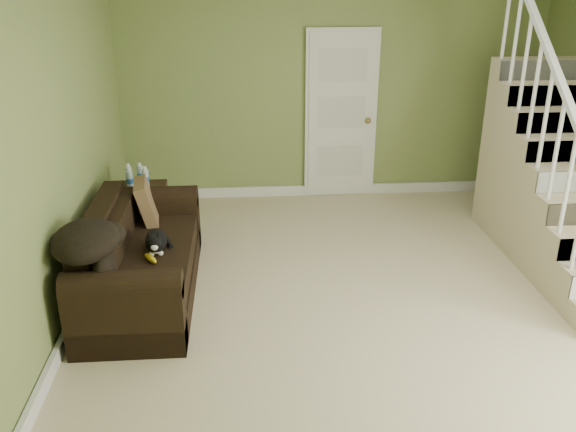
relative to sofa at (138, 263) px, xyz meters
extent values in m
cube|color=tan|center=(2.01, -0.38, -0.30)|extent=(5.00, 5.50, 0.01)
cube|color=olive|center=(2.01, 2.37, 1.00)|extent=(5.00, 0.04, 2.60)
cube|color=olive|center=(2.01, -3.13, 1.00)|extent=(5.00, 0.04, 2.60)
cube|color=olive|center=(-0.49, -0.38, 1.00)|extent=(0.04, 5.50, 2.60)
cube|color=white|center=(2.01, 2.34, -0.24)|extent=(5.00, 0.04, 0.12)
cube|color=white|center=(-0.46, -0.38, -0.24)|extent=(0.04, 5.50, 0.12)
cube|color=white|center=(2.11, 2.33, 0.71)|extent=(0.86, 0.05, 2.02)
cube|color=white|center=(2.11, 2.31, 0.70)|extent=(0.78, 0.04, 1.96)
sphere|color=olive|center=(2.43, 2.27, 0.65)|extent=(0.07, 0.07, 0.07)
cylinder|color=white|center=(3.56, -0.31, 0.75)|extent=(0.04, 0.04, 0.90)
cylinder|color=white|center=(3.56, -0.04, 0.95)|extent=(0.04, 0.04, 0.90)
cube|color=tan|center=(4.01, 0.23, 0.20)|extent=(1.00, 0.27, 1.00)
cylinder|color=white|center=(3.56, 0.23, 1.15)|extent=(0.04, 0.04, 0.90)
cube|color=tan|center=(4.01, 0.50, 0.30)|extent=(1.00, 0.27, 1.20)
cylinder|color=white|center=(3.56, 0.50, 1.35)|extent=(0.04, 0.04, 0.90)
cube|color=tan|center=(4.01, 0.77, 0.40)|extent=(1.00, 0.27, 1.40)
cylinder|color=white|center=(3.56, 0.77, 1.55)|extent=(0.04, 0.04, 0.90)
cube|color=tan|center=(4.01, 1.04, 0.50)|extent=(1.00, 0.27, 1.60)
cylinder|color=white|center=(3.56, 1.04, 1.75)|extent=(0.04, 0.04, 0.90)
cube|color=tan|center=(4.01, 1.31, 0.60)|extent=(1.00, 0.27, 1.80)
cylinder|color=white|center=(3.56, 1.31, 1.95)|extent=(0.04, 0.04, 0.90)
cube|color=white|center=(3.56, 0.23, 1.60)|extent=(0.06, 2.46, 1.84)
cube|color=black|center=(0.04, 0.00, -0.19)|extent=(0.86, 1.99, 0.23)
cube|color=black|center=(0.13, 0.00, 0.03)|extent=(0.65, 1.50, 0.20)
cube|color=black|center=(0.04, -0.88, -0.02)|extent=(0.86, 0.23, 0.56)
cube|color=black|center=(0.04, 0.88, -0.02)|extent=(0.86, 0.23, 0.56)
cylinder|color=black|center=(0.04, -0.88, 0.26)|extent=(0.86, 0.23, 0.23)
cylinder|color=black|center=(0.04, 0.88, 0.26)|extent=(0.86, 0.23, 0.23)
cube|color=black|center=(-0.30, 0.00, 0.20)|extent=(0.18, 1.54, 0.57)
cube|color=black|center=(-0.16, 0.00, 0.27)|extent=(0.13, 1.48, 0.32)
cube|color=black|center=(-0.12, 1.08, 0.00)|extent=(0.50, 0.50, 0.60)
cylinder|color=silver|center=(-0.20, 1.02, 0.40)|extent=(0.06, 0.06, 0.20)
cylinder|color=#28609F|center=(-0.20, 1.02, 0.40)|extent=(0.07, 0.07, 0.05)
cylinder|color=white|center=(-0.20, 1.02, 0.51)|extent=(0.03, 0.03, 0.03)
cylinder|color=silver|center=(-0.05, 1.06, 0.40)|extent=(0.06, 0.06, 0.20)
cylinder|color=#28609F|center=(-0.05, 1.06, 0.40)|extent=(0.07, 0.07, 0.05)
cylinder|color=white|center=(-0.05, 1.06, 0.51)|extent=(0.03, 0.03, 0.03)
cylinder|color=silver|center=(-0.12, 1.18, 0.40)|extent=(0.06, 0.06, 0.20)
cylinder|color=#28609F|center=(-0.12, 1.18, 0.40)|extent=(0.07, 0.07, 0.05)
cylinder|color=white|center=(-0.12, 1.18, 0.51)|extent=(0.03, 0.03, 0.03)
cylinder|color=silver|center=(-0.23, 1.16, 0.40)|extent=(0.06, 0.06, 0.20)
cylinder|color=#28609F|center=(-0.23, 1.16, 0.40)|extent=(0.07, 0.07, 0.05)
cylinder|color=white|center=(-0.23, 1.16, 0.51)|extent=(0.03, 0.03, 0.03)
ellipsoid|color=black|center=(0.18, -0.03, 0.21)|extent=(0.21, 0.34, 0.18)
ellipsoid|color=white|center=(0.18, -0.10, 0.18)|extent=(0.11, 0.14, 0.09)
sphere|color=black|center=(0.18, -0.20, 0.28)|extent=(0.13, 0.13, 0.12)
ellipsoid|color=white|center=(0.18, -0.24, 0.25)|extent=(0.07, 0.05, 0.06)
cone|color=black|center=(0.14, -0.19, 0.34)|extent=(0.04, 0.05, 0.05)
cone|color=black|center=(0.21, -0.19, 0.34)|extent=(0.04, 0.05, 0.05)
cylinder|color=black|center=(0.26, 0.10, 0.15)|extent=(0.11, 0.25, 0.03)
ellipsoid|color=yellow|center=(0.15, -0.24, 0.15)|extent=(0.15, 0.19, 0.05)
cube|color=#523421|center=(0.01, 0.65, 0.30)|extent=(0.26, 0.45, 0.44)
ellipsoid|color=black|center=(-0.24, -0.64, 0.51)|extent=(0.65, 0.75, 0.26)
camera|label=1|loc=(0.94, -4.78, 2.40)|focal=38.00mm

